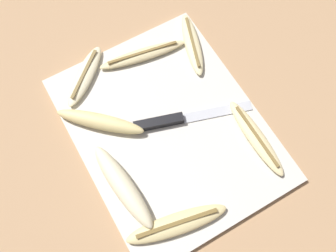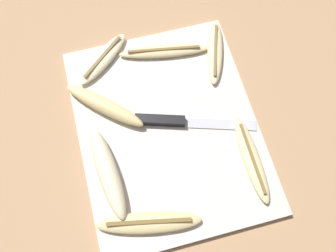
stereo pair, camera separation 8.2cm
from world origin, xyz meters
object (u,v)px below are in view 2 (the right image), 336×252
object	(u,v)px
banana_ripe_center	(252,159)
banana_soft_right	(215,52)
banana_golden_short	(104,106)
banana_bright_far	(108,173)
banana_mellow_near	(164,51)
banana_pale_long	(103,59)
banana_spotted_left	(149,223)
knife	(173,121)

from	to	relation	value
banana_ripe_center	banana_soft_right	distance (m)	0.26
banana_golden_short	banana_bright_far	distance (m)	0.15
banana_golden_short	banana_ripe_center	world-z (taller)	banana_golden_short
banana_mellow_near	banana_golden_short	xyz separation A→B (m)	(0.10, -0.16, 0.01)
banana_pale_long	banana_soft_right	distance (m)	0.26
banana_mellow_near	banana_spotted_left	xyz separation A→B (m)	(0.37, -0.12, 0.00)
knife	banana_golden_short	world-z (taller)	banana_golden_short
knife	banana_pale_long	size ratio (longest dim) A/B	1.72
banana_mellow_near	banana_bright_far	distance (m)	0.31
knife	banana_pale_long	xyz separation A→B (m)	(-0.19, -0.11, 0.00)
banana_golden_short	banana_mellow_near	bearing A→B (deg)	123.34
banana_mellow_near	banana_spotted_left	bearing A→B (deg)	-18.83
banana_mellow_near	banana_bright_far	world-z (taller)	banana_bright_far
banana_ripe_center	banana_bright_far	world-z (taller)	banana_bright_far
banana_pale_long	banana_spotted_left	bearing A→B (deg)	2.06
banana_soft_right	banana_golden_short	bearing A→B (deg)	-75.15
knife	banana_pale_long	distance (m)	0.22
knife	banana_mellow_near	distance (m)	0.17
banana_mellow_near	banana_golden_short	size ratio (longest dim) A/B	1.28
banana_pale_long	banana_soft_right	world-z (taller)	same
banana_pale_long	banana_soft_right	size ratio (longest dim) A/B	0.86
banana_golden_short	banana_spotted_left	bearing A→B (deg)	7.26
banana_ripe_center	banana_soft_right	xyz separation A→B (m)	(-0.26, 0.00, 0.00)
banana_soft_right	knife	bearing A→B (deg)	-44.58
banana_mellow_near	banana_ripe_center	distance (m)	0.31
knife	banana_ripe_center	distance (m)	0.18
knife	banana_spotted_left	size ratio (longest dim) A/B	1.23
knife	banana_soft_right	world-z (taller)	banana_soft_right
banana_mellow_near	banana_pale_long	world-z (taller)	banana_pale_long
banana_golden_short	knife	bearing A→B (deg)	62.64
banana_golden_short	banana_pale_long	distance (m)	0.12
banana_pale_long	banana_ripe_center	bearing A→B (deg)	38.38
banana_spotted_left	banana_bright_far	world-z (taller)	banana_bright_far
banana_ripe_center	banana_spotted_left	xyz separation A→B (m)	(0.07, -0.23, 0.00)
knife	banana_spotted_left	distance (m)	0.22
knife	banana_golden_short	xyz separation A→B (m)	(-0.07, -0.13, 0.01)
banana_spotted_left	banana_soft_right	bearing A→B (deg)	144.54
banana_ripe_center	banana_soft_right	world-z (taller)	same
banana_pale_long	knife	bearing A→B (deg)	30.95
banana_ripe_center	banana_bright_far	bearing A→B (deg)	-98.69
knife	banana_mellow_near	size ratio (longest dim) A/B	1.22
banana_bright_far	banana_soft_right	distance (m)	0.37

